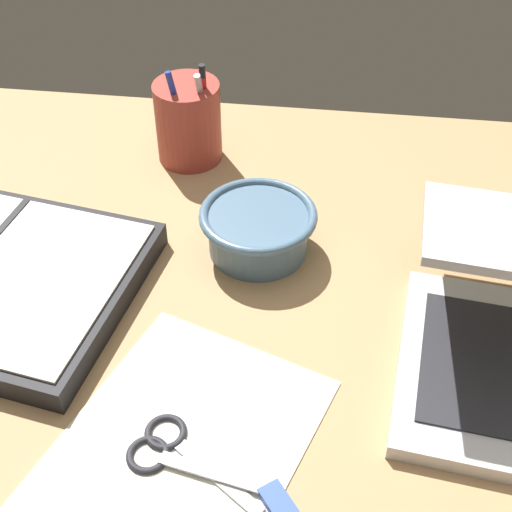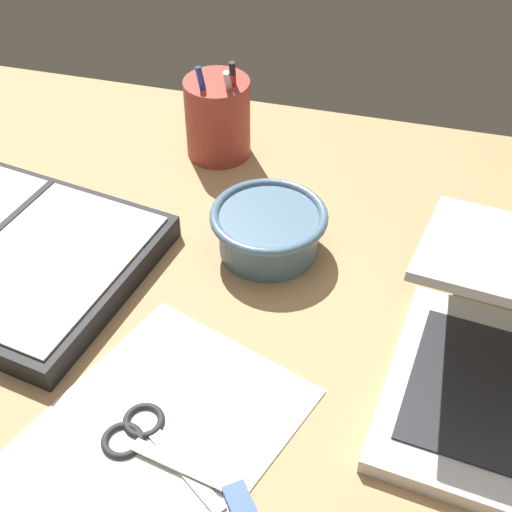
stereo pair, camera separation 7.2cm
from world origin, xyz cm
name	(u,v)px [view 1 (the left image)]	position (x,y,z in cm)	size (l,w,h in cm)	color
desk_top	(269,379)	(0.00, 0.00, 1.00)	(140.00, 100.00, 2.00)	tan
bowl	(258,228)	(-3.34, 17.96, 5.12)	(13.40, 13.40, 5.62)	slate
pen_cup	(189,122)	(-14.76, 35.56, 7.47)	(8.63, 8.63, 14.14)	#9E382D
scissors	(172,451)	(-7.48, -10.01, 2.34)	(13.44, 9.11, 0.80)	#B7B7BC
paper_sheet_front	(170,461)	(-7.50, -10.81, 2.08)	(20.40, 29.49, 0.16)	silver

